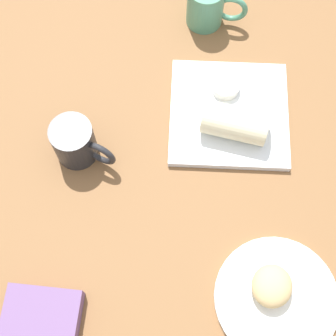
% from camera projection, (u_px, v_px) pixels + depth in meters
% --- Properties ---
extents(dining_table, '(1.10, 0.90, 0.04)m').
position_uv_depth(dining_table, '(156.00, 191.00, 1.01)').
color(dining_table, brown).
rests_on(dining_table, ground).
extents(round_plate, '(0.23, 0.23, 0.01)m').
position_uv_depth(round_plate, '(276.00, 298.00, 0.91)').
color(round_plate, white).
rests_on(round_plate, dining_table).
extents(scone_pastry, '(0.09, 0.09, 0.05)m').
position_uv_depth(scone_pastry, '(272.00, 286.00, 0.89)').
color(scone_pastry, tan).
rests_on(scone_pastry, round_plate).
extents(square_plate, '(0.25, 0.25, 0.02)m').
position_uv_depth(square_plate, '(229.00, 114.00, 1.05)').
color(square_plate, white).
rests_on(square_plate, dining_table).
extents(sauce_cup, '(0.06, 0.06, 0.02)m').
position_uv_depth(sauce_cup, '(226.00, 86.00, 1.05)').
color(sauce_cup, silver).
rests_on(sauce_cup, square_plate).
extents(breakfast_wrap, '(0.09, 0.14, 0.07)m').
position_uv_depth(breakfast_wrap, '(235.00, 123.00, 1.00)').
color(breakfast_wrap, beige).
rests_on(breakfast_wrap, square_plate).
extents(coffee_mug, '(0.08, 0.14, 0.10)m').
position_uv_depth(coffee_mug, '(207.00, 5.00, 1.10)').
color(coffee_mug, '#4C8C6B').
rests_on(coffee_mug, dining_table).
extents(second_mug, '(0.08, 0.13, 0.09)m').
position_uv_depth(second_mug, '(76.00, 142.00, 0.98)').
color(second_mug, '#262628').
rests_on(second_mug, dining_table).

